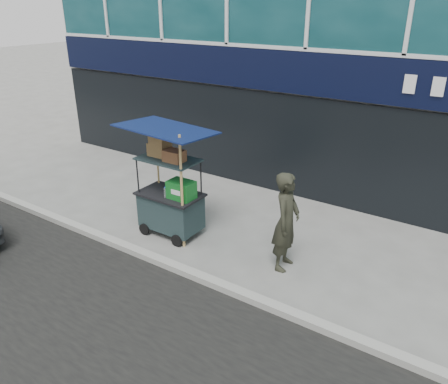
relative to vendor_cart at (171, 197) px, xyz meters
The scene contains 4 objects.
ground 1.71m from the vendor_cart, 32.06° to the right, with size 80.00×80.00×0.00m, color slate.
curb 1.78m from the vendor_cart, 38.05° to the right, with size 80.00×0.18×0.12m, color #989991.
vendor_cart is the anchor object (origin of this frame).
vendor_man 2.43m from the vendor_cart, ahead, with size 0.65×0.43×1.78m, color #28291E.
Camera 1 is at (3.94, -5.09, 4.37)m, focal length 35.00 mm.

